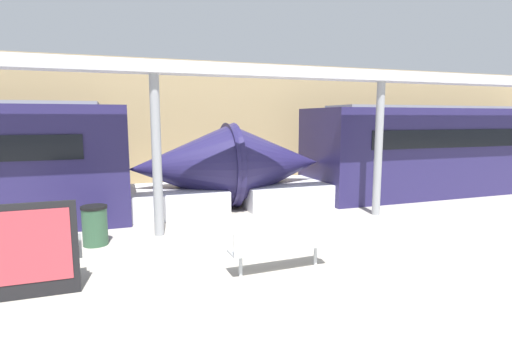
{
  "coord_description": "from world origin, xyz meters",
  "views": [
    {
      "loc": [
        -3.06,
        -5.46,
        2.78
      ],
      "look_at": [
        0.11,
        3.52,
        1.4
      ],
      "focal_mm": 28.0,
      "sensor_mm": 36.0,
      "label": 1
    }
  ],
  "objects": [
    {
      "name": "support_column_near",
      "position": [
        -2.16,
        4.04,
        1.89
      ],
      "size": [
        0.23,
        0.23,
        3.77
      ],
      "primitive_type": "cylinder",
      "color": "gray",
      "rests_on": "ground_plane"
    },
    {
      "name": "train_left",
      "position": [
        9.15,
        6.41,
        1.51
      ],
      "size": [
        17.8,
        2.93,
        3.2
      ],
      "color": "#231E4C",
      "rests_on": "ground_plane"
    },
    {
      "name": "bench_near",
      "position": [
        -0.31,
        0.94,
        0.51
      ],
      "size": [
        1.9,
        0.51,
        0.84
      ],
      "rotation": [
        0.0,
        0.0,
        0.04
      ],
      "color": "#ADB2B7",
      "rests_on": "ground_plane"
    },
    {
      "name": "canopy_beam",
      "position": [
        -2.16,
        4.04,
        3.91
      ],
      "size": [
        28.0,
        0.6,
        0.28
      ],
      "primitive_type": "cube",
      "color": "#B7B7BC",
      "rests_on": "support_column_near"
    },
    {
      "name": "bench_far",
      "position": [
        -4.44,
        1.77,
        0.5
      ],
      "size": [
        1.53,
        0.56,
        0.84
      ],
      "rotation": [
        0.0,
        0.0,
        0.08
      ],
      "color": "#ADB2B7",
      "rests_on": "ground_plane"
    },
    {
      "name": "support_column_far",
      "position": [
        3.98,
        4.04,
        1.89
      ],
      "size": [
        0.23,
        0.23,
        3.77
      ],
      "primitive_type": "cylinder",
      "color": "gray",
      "rests_on": "ground_plane"
    },
    {
      "name": "station_wall",
      "position": [
        0.0,
        10.42,
        2.5
      ],
      "size": [
        56.0,
        0.2,
        5.0
      ],
      "primitive_type": "cube",
      "color": "tan",
      "rests_on": "ground_plane"
    },
    {
      "name": "ground_plane",
      "position": [
        0.0,
        0.0,
        0.0
      ],
      "size": [
        60.0,
        60.0,
        0.0
      ],
      "primitive_type": "plane",
      "color": "#A8A093"
    },
    {
      "name": "trash_bin",
      "position": [
        -3.57,
        3.74,
        0.44
      ],
      "size": [
        0.56,
        0.56,
        0.88
      ],
      "color": "#2D5138",
      "rests_on": "ground_plane"
    },
    {
      "name": "poster_board",
      "position": [
        -4.33,
        1.25,
        0.76
      ],
      "size": [
        1.28,
        0.07,
        1.51
      ],
      "color": "black",
      "rests_on": "ground_plane"
    }
  ]
}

